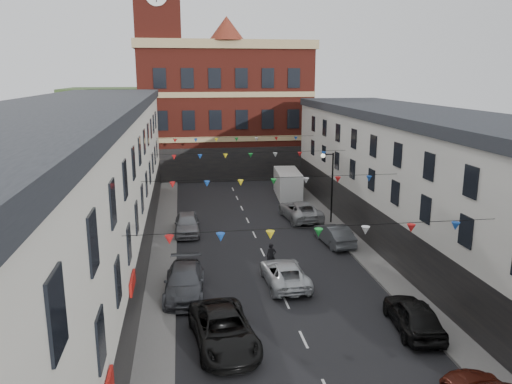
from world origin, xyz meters
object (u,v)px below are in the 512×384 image
moving_car (285,273)px  car_left_c (224,330)px  car_left_d (184,282)px  car_right_e (334,234)px  pedestrian (271,256)px  street_lamp (329,178)px  car_right_f (300,210)px  car_right_d (414,315)px  car_left_e (187,224)px  white_van (288,183)px

moving_car → car_left_c: bearing=54.8°
car_left_c → car_left_d: size_ratio=1.05×
car_right_e → pedestrian: pedestrian is taller
car_left_c → car_left_d: bearing=100.0°
pedestrian → car_left_d: bearing=-151.8°
street_lamp → car_left_c: street_lamp is taller
street_lamp → pedestrian: bearing=-125.4°
car_left_c → moving_car: 7.60m
car_left_d → pedestrian: size_ratio=3.16×
car_left_d → car_right_e: (11.00, 7.11, -0.03)m
car_left_d → moving_car: size_ratio=1.07×
car_right_f → moving_car: (-4.13, -13.25, -0.10)m
moving_car → street_lamp: bearing=-119.6°
car_left_d → car_right_d: (11.00, -5.76, 0.02)m
street_lamp → car_left_c: (-10.33, -17.95, -3.11)m
car_left_e → car_right_d: size_ratio=1.00×
pedestrian → moving_car: bearing=-82.3°
car_right_f → white_van: white_van is taller
car_left_c → car_right_f: (8.32, 19.59, 0.01)m
car_left_c → white_van: 29.51m
car_right_f → car_left_c: bearing=62.6°
car_left_e → moving_car: size_ratio=0.94×
car_left_d → moving_car: (5.91, 0.57, -0.08)m
car_left_d → car_left_e: car_left_e is taller
street_lamp → car_right_e: 6.06m
car_left_d → pedestrian: bearing=32.1°
street_lamp → car_right_e: bearing=-101.7°
street_lamp → car_right_f: size_ratio=1.03×
car_right_d → moving_car: bearing=-45.4°
car_right_d → car_right_f: size_ratio=0.82×
car_left_e → white_van: white_van is taller
car_left_d → moving_car: bearing=8.8°
car_right_d → moving_car: (-5.09, 6.32, -0.11)m
street_lamp → moving_car: street_lamp is taller
street_lamp → pedestrian: (-6.50, -9.13, -3.04)m
car_left_c → car_right_d: bearing=-6.5°
car_left_c → car_right_d: size_ratio=1.20×
car_right_d → car_right_f: car_right_d is taller
white_van → pedestrian: size_ratio=3.44×
street_lamp → car_right_f: 4.04m
moving_car → white_van: white_van is taller
car_right_d → car_right_f: (-0.97, 19.58, -0.00)m
street_lamp → white_van: size_ratio=1.01×
street_lamp → car_left_e: street_lamp is taller
street_lamp → car_right_f: bearing=140.8°
car_right_f → moving_car: 13.88m
car_left_c → car_left_d: 6.03m
car_left_e → moving_car: 12.12m
car_left_c → car_right_f: bearing=60.4°
street_lamp → car_right_d: size_ratio=1.26×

